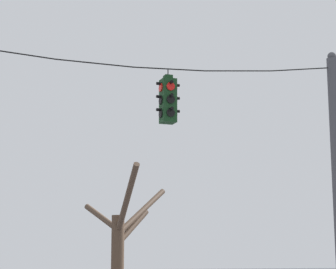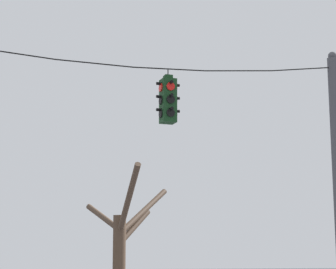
% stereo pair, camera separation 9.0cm
% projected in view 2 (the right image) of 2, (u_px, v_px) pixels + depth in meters
% --- Properties ---
extents(span_wire, '(12.83, 0.03, 0.57)m').
position_uv_depth(span_wire, '(95.00, 56.00, 15.07)').
color(span_wire, black).
extents(traffic_light_near_right_pole, '(0.58, 0.58, 1.31)m').
position_uv_depth(traffic_light_near_right_pole, '(168.00, 100.00, 15.49)').
color(traffic_light_near_right_pole, '#143819').
extents(bare_tree, '(3.46, 4.67, 5.50)m').
position_uv_depth(bare_tree, '(123.00, 246.00, 24.69)').
color(bare_tree, brown).
rests_on(bare_tree, ground_plane).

